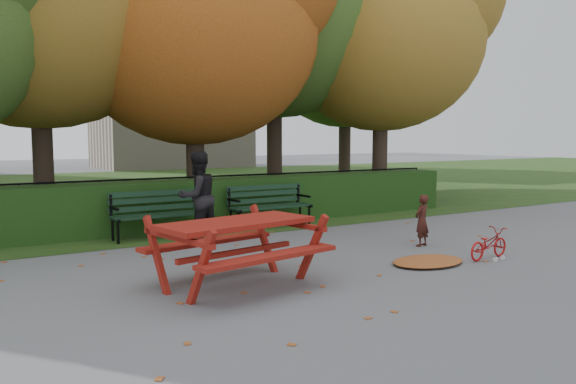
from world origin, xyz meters
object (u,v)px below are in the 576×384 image
tree_g (357,41)px  bench_right (269,202)px  child (422,220)px  bicycle (489,244)px  bench_left (159,210)px  adult (198,197)px  tree_e (396,25)px  picnic_table (236,235)px  tree_c (210,12)px

tree_g → bench_right: bearing=-140.0°
child → bicycle: (0.12, -1.31, -0.21)m
bench_left → adult: 0.97m
bench_left → tree_e: bearing=14.8°
bench_right → adult: bearing=-157.6°
picnic_table → adult: size_ratio=1.35×
bench_left → picnic_table: 3.93m
tree_c → bench_right: tree_c is taller
tree_g → picnic_table: (-9.97, -9.97, -4.71)m
adult → bicycle: (3.26, -3.77, -0.58)m
tree_c → bicycle: bearing=-77.0°
tree_e → bicycle: (-4.11, -6.64, -4.84)m
tree_e → bench_right: size_ratio=4.53×
tree_g → tree_c: bearing=-153.1°
tree_e → child: bearing=-128.4°
tree_c → picnic_table: (-2.47, -6.17, -4.17)m
child → bicycle: size_ratio=0.98×
tree_e → bicycle: 9.19m
adult → bicycle: adult is taller
picnic_table → child: picnic_table is taller
tree_c → bicycle: 8.38m
child → bicycle: child is taller
tree_g → bicycle: 13.21m
child → adult: 4.00m
bench_left → bicycle: (3.71, -4.57, -0.28)m
tree_c → adult: size_ratio=4.86×
picnic_table → child: (3.93, 0.65, -0.21)m
tree_e → bench_left: bearing=-165.2°
picnic_table → adult: adult is taller
bench_left → child: (3.59, -3.26, -0.07)m
tree_e → tree_g: tree_g is taller
child → tree_e: bearing=-142.9°
tree_c → tree_e: (5.69, -0.19, 0.26)m
adult → bicycle: bearing=117.8°
tree_g → adult: tree_g is taller
tree_g → bench_right: size_ratio=4.75×
tree_c → child: size_ratio=8.87×
bench_left → child: bearing=-42.3°
tree_e → bench_right: bearing=-159.1°
bench_left → bicycle: size_ratio=1.96×
bench_right → picnic_table: bearing=-125.0°
tree_g → child: tree_g is taller
bench_right → picnic_table: size_ratio=0.81×
tree_e → bench_left: tree_e is taller
tree_c → tree_g: size_ratio=0.94×
bench_left → adult: bearing=-60.4°
tree_e → picnic_table: 11.05m
bench_left → bench_right: same height
tree_e → adult: 8.98m
bench_left → bench_right: 2.40m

